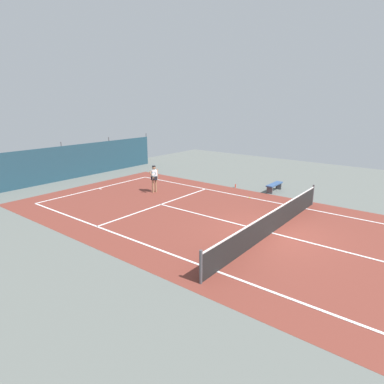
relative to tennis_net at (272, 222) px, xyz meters
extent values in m
plane|color=slate|center=(0.00, 0.00, -0.51)|extent=(36.00, 36.00, 0.00)
cube|color=brown|center=(0.00, 0.00, -0.51)|extent=(11.02, 26.60, 0.01)
cube|color=white|center=(0.00, 11.90, -0.50)|extent=(8.22, 0.10, 0.01)
cube|color=white|center=(-4.11, 0.00, -0.50)|extent=(0.10, 23.80, 0.01)
cube|color=white|center=(4.11, 0.00, -0.50)|extent=(0.10, 23.80, 0.01)
cube|color=white|center=(0.00, 6.40, -0.50)|extent=(8.22, 0.10, 0.01)
cube|color=white|center=(0.00, 0.00, -0.50)|extent=(0.10, 12.80, 0.01)
cube|color=white|center=(0.00, 11.75, -0.50)|extent=(0.10, 0.30, 0.01)
cube|color=black|center=(0.00, 0.00, -0.04)|extent=(9.92, 0.03, 0.95)
cube|color=white|center=(0.00, 0.00, 0.46)|extent=(9.92, 0.04, 0.05)
cylinder|color=#47474C|center=(-5.01, 0.00, 0.04)|extent=(0.10, 0.10, 1.10)
cylinder|color=#47474C|center=(5.01, 0.00, 0.04)|extent=(0.10, 0.10, 1.10)
cube|color=#1E3D4C|center=(0.00, 15.71, 0.69)|extent=(16.22, 0.06, 2.40)
cylinder|color=#595B60|center=(-4.05, 15.77, 0.84)|extent=(0.08, 0.08, 2.70)
cylinder|color=#595B60|center=(0.00, 15.77, 0.84)|extent=(0.08, 0.08, 2.70)
cylinder|color=#595B60|center=(4.05, 15.77, 0.84)|extent=(0.08, 0.08, 2.70)
cylinder|color=#595B60|center=(8.11, 15.77, 0.84)|extent=(0.08, 0.08, 2.70)
cube|color=#234C1E|center=(0.00, 16.31, 0.04)|extent=(14.60, 0.70, 1.10)
cylinder|color=#9E7051|center=(1.69, 8.42, -0.10)|extent=(0.12, 0.12, 0.82)
cylinder|color=#9E7051|center=(1.50, 8.47, -0.10)|extent=(0.12, 0.12, 0.82)
cylinder|color=black|center=(1.60, 8.45, 0.39)|extent=(0.40, 0.40, 0.22)
cube|color=white|center=(1.60, 8.45, 0.59)|extent=(0.40, 0.28, 0.56)
sphere|color=#9E7051|center=(1.60, 8.45, 1.02)|extent=(0.22, 0.22, 0.22)
cylinder|color=black|center=(1.60, 8.45, 1.11)|extent=(0.23, 0.23, 0.04)
cylinder|color=#9E7051|center=(1.82, 8.39, 0.62)|extent=(0.09, 0.09, 0.58)
cylinder|color=#9E7051|center=(1.34, 8.39, 0.62)|extent=(0.22, 0.53, 0.41)
cylinder|color=black|center=(1.22, 8.11, 0.51)|extent=(0.10, 0.27, 0.13)
torus|color=teal|center=(1.22, 8.11, 0.73)|extent=(0.33, 0.20, 0.29)
sphere|color=#CCDB33|center=(4.02, 3.24, -0.48)|extent=(0.07, 0.07, 0.07)
cube|color=silver|center=(-1.23, 18.12, 0.21)|extent=(2.08, 4.31, 0.80)
cube|color=#2D333D|center=(-1.23, 18.12, 0.89)|extent=(1.65, 1.99, 0.56)
cylinder|color=black|center=(-0.42, 16.76, -0.19)|extent=(0.26, 0.65, 0.64)
cylinder|color=black|center=(-2.22, 16.88, -0.19)|extent=(0.26, 0.65, 0.64)
cylinder|color=black|center=(-0.25, 19.35, -0.19)|extent=(0.26, 0.65, 0.64)
cylinder|color=black|center=(-2.04, 19.47, -0.19)|extent=(0.26, 0.65, 0.64)
cube|color=#335184|center=(6.31, 2.76, -0.06)|extent=(1.60, 0.40, 0.08)
cube|color=#4C4C51|center=(5.66, 2.76, -0.29)|extent=(0.08, 0.36, 0.45)
cube|color=#4C4C51|center=(6.96, 2.76, -0.29)|extent=(0.08, 0.36, 0.45)
cylinder|color=#D84C38|center=(5.60, 5.10, -0.39)|extent=(0.08, 0.08, 0.24)
camera|label=1|loc=(-12.06, -5.21, 4.80)|focal=30.35mm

